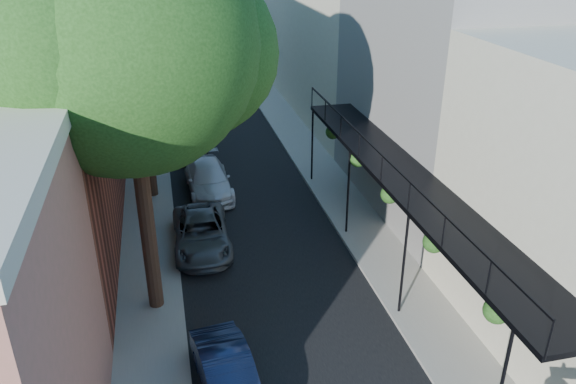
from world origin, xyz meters
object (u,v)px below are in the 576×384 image
parked_car_b (228,376)px  parked_car_e (191,143)px  parked_car_f (173,113)px  parked_car_d (208,179)px  parked_car_c (201,233)px  oak_near (143,45)px  oak_mid (145,28)px

parked_car_b → parked_car_e: (0.30, 16.60, 0.05)m
parked_car_e → parked_car_f: bearing=96.1°
parked_car_b → parked_car_d: size_ratio=0.81×
parked_car_b → parked_car_c: parked_car_c is taller
parked_car_f → parked_car_d: bearing=-77.0°
parked_car_d → parked_car_c: bearing=-100.6°
parked_car_b → parked_car_f: bearing=83.5°
oak_near → parked_car_b: size_ratio=3.23×
oak_mid → parked_car_d: oak_mid is taller
oak_mid → oak_near: bearing=-89.6°
oak_mid → parked_car_b: 13.91m
oak_mid → parked_car_c: (1.30, -4.98, -6.46)m
oak_near → oak_mid: (-0.05, 7.97, -0.82)m
oak_mid → parked_car_f: oak_mid is taller
oak_mid → parked_car_e: 7.92m
parked_car_c → parked_car_d: 4.69m
oak_mid → parked_car_d: size_ratio=2.32×
oak_near → parked_car_f: size_ratio=3.28×
oak_mid → parked_car_f: size_ratio=2.93×
parked_car_b → parked_car_e: parked_car_e is taller
oak_near → parked_car_d: size_ratio=2.60×
oak_mid → parked_car_c: bearing=-75.3°
oak_mid → parked_car_b: oak_mid is taller
parked_car_d → parked_car_e: (-0.42, 4.70, -0.01)m
parked_car_c → parked_car_d: size_ratio=0.97×
oak_mid → parked_car_d: (2.02, -0.35, -6.42)m
oak_near → parked_car_e: size_ratio=3.08×
oak_mid → parked_car_f: (0.95, 9.98, -6.48)m
oak_mid → parked_car_b: size_ratio=2.88×
parked_car_b → oak_near: bearing=98.9°
oak_near → parked_car_c: bearing=67.3°
oak_mid → parked_car_d: 6.74m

